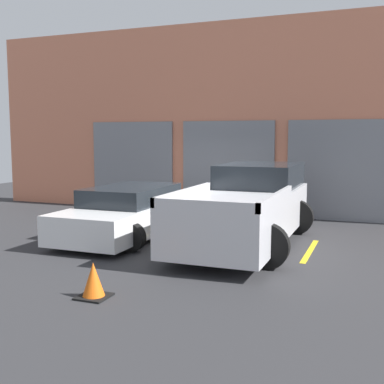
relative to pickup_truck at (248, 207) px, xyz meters
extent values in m
plane|color=#2D2D30|center=(-1.46, 0.86, -0.85)|extent=(28.00, 28.00, 0.00)
cube|color=#D17A5B|center=(-1.46, 4.16, 2.13)|extent=(17.44, 0.60, 5.97)
cube|color=slate|center=(-5.02, 3.82, 0.61)|extent=(2.96, 0.08, 2.92)
cube|color=slate|center=(-1.66, 3.82, 0.61)|extent=(2.96, 0.08, 2.92)
cube|color=slate|center=(1.70, 3.82, 0.61)|extent=(2.96, 0.08, 2.92)
cube|color=silver|center=(0.00, -0.27, -0.13)|extent=(1.97, 5.53, 0.96)
cube|color=#1E2328|center=(0.00, 1.25, 0.63)|extent=(1.82, 2.49, 0.57)
cube|color=silver|center=(-0.95, -1.51, 0.43)|extent=(0.08, 3.04, 0.18)
cube|color=silver|center=(0.95, -1.51, 0.43)|extent=(0.08, 3.04, 0.18)
cube|color=silver|center=(0.00, -2.99, 0.43)|extent=(1.97, 0.08, 0.18)
cylinder|color=black|center=(-0.88, 1.44, -0.42)|extent=(0.86, 0.22, 0.86)
cylinder|color=black|center=(0.88, 1.44, -0.42)|extent=(0.86, 0.22, 0.86)
cylinder|color=black|center=(-0.88, -1.98, -0.42)|extent=(0.86, 0.22, 0.86)
cylinder|color=black|center=(0.88, -1.98, -0.42)|extent=(0.86, 0.22, 0.86)
cube|color=white|center=(-2.91, -0.27, -0.38)|extent=(1.83, 4.62, 0.66)
cube|color=#1E2328|center=(-2.91, -0.16, 0.17)|extent=(1.61, 2.54, 0.42)
cylinder|color=black|center=(-3.72, 1.16, -0.53)|extent=(0.63, 0.22, 0.63)
cylinder|color=black|center=(-2.11, 1.16, -0.53)|extent=(0.63, 0.22, 0.63)
cylinder|color=black|center=(-3.72, -1.70, -0.53)|extent=(0.63, 0.22, 0.63)
cylinder|color=black|center=(-2.11, -1.70, -0.53)|extent=(0.63, 0.22, 0.63)
cube|color=gold|center=(-4.37, -0.27, -0.84)|extent=(0.12, 2.20, 0.01)
cube|color=gold|center=(-1.46, -0.27, -0.84)|extent=(0.12, 2.20, 0.01)
cube|color=gold|center=(1.46, -0.27, -0.84)|extent=(0.12, 2.20, 0.01)
cube|color=black|center=(-1.23, -4.51, -0.83)|extent=(0.47, 0.47, 0.03)
cone|color=orange|center=(-1.23, -4.51, -0.57)|extent=(0.36, 0.36, 0.55)
camera|label=1|loc=(2.74, -10.61, 1.62)|focal=45.00mm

